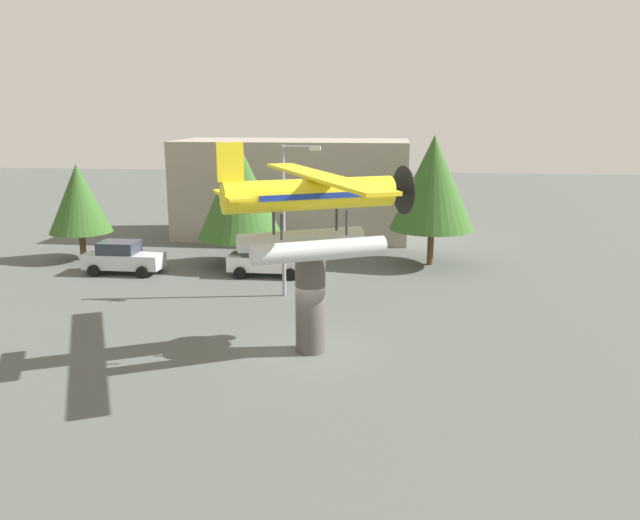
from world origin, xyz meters
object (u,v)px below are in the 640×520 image
display_pedestal (310,303)px  streetlight_primary (288,209)px  tree_center_back (433,183)px  car_near_silver (123,257)px  tree_west (79,199)px  floatplane_monument (314,208)px  car_mid_white (267,259)px  storefront_building (293,188)px  tree_east (239,190)px

display_pedestal → streetlight_primary: (-1.99, 7.00, 2.37)m
streetlight_primary → tree_center_back: (7.06, 7.25, 0.52)m
car_near_silver → tree_west: tree_west is taller
display_pedestal → floatplane_monument: 3.52m
car_mid_white → tree_center_back: tree_center_back is taller
display_pedestal → car_mid_white: (-3.78, 10.72, -0.96)m
tree_west → tree_center_back: size_ratio=0.77×
car_mid_white → streetlight_primary: bearing=-64.3°
storefront_building → tree_west: storefront_building is taller
storefront_building → tree_west: bearing=-141.8°
car_near_silver → tree_center_back: 17.65m
car_near_silver → storefront_building: 14.16m
car_mid_white → tree_west: tree_west is taller
display_pedestal → tree_east: bearing=114.1°
floatplane_monument → car_mid_white: bearing=83.6°
display_pedestal → car_near_silver: 15.59m
floatplane_monument → tree_center_back: (4.96, 14.20, -0.63)m
tree_east → car_mid_white: bearing=-46.1°
car_near_silver → tree_west: 5.45m
floatplane_monument → car_mid_white: (-3.90, 10.66, -4.47)m
floatplane_monument → tree_west: (-15.53, 13.06, -1.70)m
storefront_building → tree_center_back: 12.11m
tree_west → tree_east: size_ratio=0.81×
floatplane_monument → tree_west: 20.37m
display_pedestal → storefront_building: size_ratio=0.23×
tree_west → car_mid_white: bearing=-11.7°
tree_center_back → floatplane_monument: bearing=-109.2°
tree_center_back → tree_east: bearing=-171.7°
tree_west → floatplane_monument: bearing=-40.1°
car_mid_white → tree_east: size_ratio=0.60×
storefront_building → tree_east: 9.49m
tree_west → tree_east: 9.77m
floatplane_monument → tree_east: floatplane_monument is taller
streetlight_primary → tree_east: (-3.69, 5.68, 0.12)m
car_mid_white → tree_center_back: size_ratio=0.57×
car_near_silver → streetlight_primary: bearing=-18.6°
display_pedestal → tree_east: tree_east is taller
car_mid_white → storefront_building: size_ratio=0.26×
car_mid_white → storefront_building: 11.55m
display_pedestal → tree_east: 14.12m
storefront_building → floatplane_monument: bearing=-79.0°
car_mid_white → streetlight_primary: size_ratio=0.59×
car_mid_white → tree_east: bearing=133.9°
tree_center_back → storefront_building: bearing=139.9°
car_near_silver → tree_center_back: (16.76, 3.98, 3.84)m
car_near_silver → streetlight_primary: size_ratio=0.59×
car_near_silver → tree_center_back: tree_center_back is taller
car_mid_white → streetlight_primary: (1.79, -3.72, 3.33)m
display_pedestal → streetlight_primary: bearing=105.9°
floatplane_monument → car_near_silver: 16.24m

